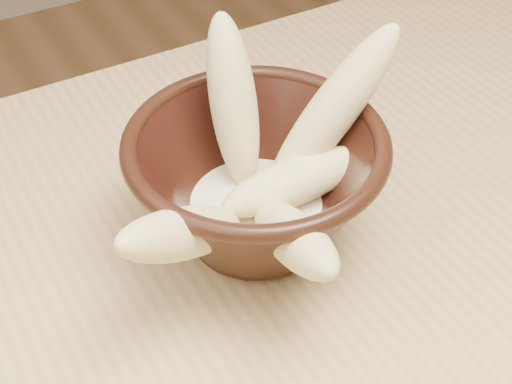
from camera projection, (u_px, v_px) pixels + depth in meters
bowl at (256, 183)px, 0.49m from camera, size 0.18×0.18×0.10m
milk_puddle at (256, 208)px, 0.50m from camera, size 0.10×0.10×0.01m
banana_upright at (233, 103)px, 0.49m from camera, size 0.04×0.08×0.13m
banana_left at (184, 233)px, 0.43m from camera, size 0.13×0.09×0.10m
banana_right at (331, 113)px, 0.48m from camera, size 0.12×0.04×0.13m
banana_across at (296, 181)px, 0.49m from camera, size 0.12×0.04×0.04m
banana_front at (293, 238)px, 0.44m from camera, size 0.06×0.13×0.09m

